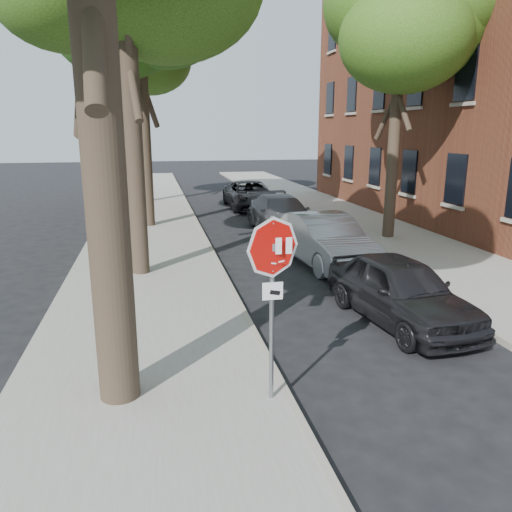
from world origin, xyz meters
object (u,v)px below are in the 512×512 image
at_px(tree_right, 400,23).
at_px(car_a, 400,290).
at_px(car_b, 325,240).
at_px(tree_far, 135,61).
at_px(car_c, 281,214).
at_px(stop_sign, 272,274).
at_px(car_d, 250,195).
at_px(tree_mid_b, 137,13).

distance_m(tree_right, car_a, 10.52).
height_order(car_a, car_b, car_b).
bearing_deg(tree_far, car_c, -59.37).
relative_size(stop_sign, tree_right, 0.28).
bearing_deg(car_c, car_d, 87.88).
relative_size(car_a, car_b, 0.89).
bearing_deg(stop_sign, tree_right, 56.62).
xyz_separation_m(tree_mid_b, car_a, (5.02, -11.53, -7.32)).
bearing_deg(car_c, tree_right, -32.91).
distance_m(tree_mid_b, car_d, 9.80).
distance_m(stop_sign, tree_mid_b, 15.48).
relative_size(car_b, car_c, 0.94).
bearing_deg(car_b, car_a, -95.05).
xyz_separation_m(tree_right, car_d, (-3.38, 8.17, -6.54)).
bearing_deg(car_b, tree_right, 36.11).
distance_m(car_a, car_c, 9.53).
bearing_deg(stop_sign, car_c, 74.80).
bearing_deg(stop_sign, car_b, 65.32).
bearing_deg(tree_far, tree_mid_b, -87.56).
bearing_deg(tree_right, tree_mid_b, 154.48).
bearing_deg(car_c, car_a, -92.12).
relative_size(tree_mid_b, tree_right, 1.11).
height_order(car_a, car_c, car_c).
relative_size(car_c, car_d, 0.98).
relative_size(car_a, car_d, 0.82).
bearing_deg(tree_far, tree_right, -51.66).
bearing_deg(car_d, car_a, -89.73).
relative_size(car_a, car_c, 0.84).
xyz_separation_m(car_a, car_b, (0.00, 4.56, 0.06)).
height_order(stop_sign, tree_mid_b, tree_mid_b).
xyz_separation_m(stop_sign, tree_mid_b, (-1.72, 14.15, 6.05)).
xyz_separation_m(tree_far, car_d, (5.32, -2.83, -6.54)).
distance_m(stop_sign, tree_right, 13.23).
height_order(stop_sign, car_d, stop_sign).
height_order(stop_sign, tree_right, tree_right).
bearing_deg(tree_right, car_c, 149.21).
relative_size(stop_sign, car_d, 0.54).
height_order(stop_sign, tree_far, tree_far).
bearing_deg(tree_mid_b, tree_right, -25.52).
bearing_deg(tree_right, car_b, -138.83).
xyz_separation_m(stop_sign, tree_far, (-2.02, 21.14, 5.26)).
bearing_deg(car_a, car_d, 83.39).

